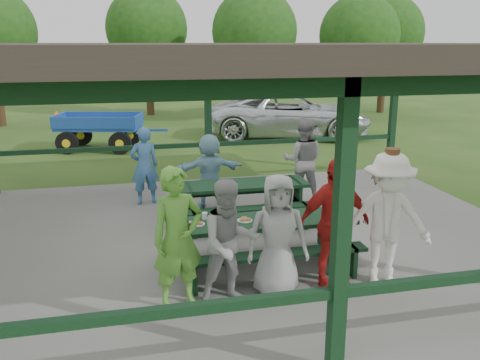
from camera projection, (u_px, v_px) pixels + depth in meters
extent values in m
plane|color=#2A5019|center=(246.00, 243.00, 8.79)|extent=(90.00, 90.00, 0.00)
cube|color=slate|center=(246.00, 240.00, 8.78)|extent=(10.00, 8.00, 0.10)
cube|color=black|center=(341.00, 235.00, 4.80)|extent=(0.15, 0.15, 3.00)
cube|color=black|center=(208.00, 119.00, 11.94)|extent=(0.15, 0.15, 3.00)
cube|color=black|center=(393.00, 113.00, 12.98)|extent=(0.15, 0.15, 3.00)
cube|color=black|center=(82.00, 322.00, 4.43)|extent=(4.65, 0.10, 0.10)
cube|color=black|center=(105.00, 149.00, 11.58)|extent=(4.65, 0.10, 0.10)
cube|color=black|center=(304.00, 140.00, 12.62)|extent=(4.65, 0.10, 0.10)
cube|color=black|center=(350.00, 85.00, 4.43)|extent=(9.80, 0.15, 0.20)
cube|color=black|center=(207.00, 58.00, 11.57)|extent=(9.80, 0.15, 0.20)
cube|color=#312723|center=(247.00, 51.00, 7.94)|extent=(10.60, 8.60, 0.24)
cube|color=black|center=(265.00, 221.00, 7.44)|extent=(2.64, 0.75, 0.06)
cube|color=black|center=(276.00, 255.00, 7.00)|extent=(2.64, 0.28, 0.05)
cube|color=black|center=(255.00, 227.00, 8.04)|extent=(2.64, 0.28, 0.05)
cube|color=black|center=(188.00, 250.00, 7.29)|extent=(0.06, 0.70, 0.75)
cube|color=black|center=(337.00, 237.00, 7.78)|extent=(0.06, 0.70, 0.75)
cube|color=black|center=(189.00, 259.00, 7.33)|extent=(0.06, 1.39, 0.45)
cube|color=black|center=(336.00, 246.00, 7.82)|extent=(0.06, 1.39, 0.45)
cube|color=black|center=(243.00, 185.00, 9.36)|extent=(2.37, 0.75, 0.06)
cube|color=black|center=(251.00, 209.00, 8.91)|extent=(2.37, 0.28, 0.05)
cube|color=black|center=(237.00, 191.00, 9.95)|extent=(2.37, 0.28, 0.05)
cube|color=black|center=(189.00, 206.00, 9.23)|extent=(0.06, 0.70, 0.75)
cube|color=black|center=(295.00, 199.00, 9.66)|extent=(0.06, 0.70, 0.75)
cube|color=black|center=(190.00, 214.00, 9.27)|extent=(0.06, 1.39, 0.45)
cube|color=black|center=(294.00, 206.00, 9.70)|extent=(0.06, 1.39, 0.45)
cylinder|color=white|center=(197.00, 224.00, 7.22)|extent=(0.22, 0.22, 0.01)
torus|color=#A5793A|center=(194.00, 223.00, 7.18)|extent=(0.10, 0.10, 0.03)
torus|color=#A5793A|center=(200.00, 223.00, 7.20)|extent=(0.10, 0.10, 0.03)
torus|color=#A5793A|center=(197.00, 222.00, 7.25)|extent=(0.10, 0.10, 0.03)
cylinder|color=white|center=(245.00, 220.00, 7.37)|extent=(0.22, 0.22, 0.01)
torus|color=#A5793A|center=(243.00, 220.00, 7.33)|extent=(0.10, 0.10, 0.03)
torus|color=#A5793A|center=(248.00, 219.00, 7.35)|extent=(0.10, 0.10, 0.03)
torus|color=#A5793A|center=(244.00, 218.00, 7.40)|extent=(0.10, 0.10, 0.03)
cylinder|color=white|center=(289.00, 217.00, 7.51)|extent=(0.22, 0.22, 0.01)
torus|color=#A5793A|center=(287.00, 216.00, 7.48)|extent=(0.10, 0.10, 0.03)
torus|color=#A5793A|center=(292.00, 216.00, 7.50)|extent=(0.10, 0.10, 0.03)
torus|color=#A5793A|center=(288.00, 215.00, 7.55)|extent=(0.10, 0.10, 0.03)
cylinder|color=white|center=(338.00, 213.00, 7.68)|extent=(0.22, 0.22, 0.01)
torus|color=#A5793A|center=(336.00, 212.00, 7.65)|extent=(0.10, 0.10, 0.03)
torus|color=#A5793A|center=(341.00, 212.00, 7.67)|extent=(0.10, 0.10, 0.03)
torus|color=#A5793A|center=(337.00, 211.00, 7.72)|extent=(0.10, 0.10, 0.03)
cylinder|color=#381E0F|center=(191.00, 226.00, 7.01)|extent=(0.06, 0.06, 0.10)
cylinder|color=#381E0F|center=(235.00, 223.00, 7.15)|extent=(0.06, 0.06, 0.10)
cylinder|color=#381E0F|center=(288.00, 218.00, 7.32)|extent=(0.06, 0.06, 0.10)
cylinder|color=#381E0F|center=(337.00, 215.00, 7.48)|extent=(0.06, 0.06, 0.10)
cylinder|color=#381E0F|center=(341.00, 214.00, 7.49)|extent=(0.06, 0.06, 0.10)
cone|color=white|center=(204.00, 216.00, 7.42)|extent=(0.09, 0.09, 0.10)
cone|color=white|center=(283.00, 210.00, 7.68)|extent=(0.09, 0.09, 0.10)
cone|color=white|center=(283.00, 210.00, 7.68)|extent=(0.09, 0.09, 0.10)
cone|color=white|center=(289.00, 210.00, 7.70)|extent=(0.09, 0.09, 0.10)
imported|color=#5EA639|center=(178.00, 239.00, 6.26)|extent=(0.76, 0.60, 1.83)
imported|color=#9C9C9E|center=(230.00, 243.00, 6.37)|extent=(0.88, 0.74, 1.64)
imported|color=#9A9B9D|center=(277.00, 236.00, 6.57)|extent=(0.86, 0.61, 1.65)
imported|color=#B21F1C|center=(334.00, 224.00, 6.80)|extent=(1.10, 0.54, 1.81)
imported|color=white|center=(387.00, 221.00, 6.83)|extent=(1.34, 0.97, 1.87)
cylinder|color=#55321D|center=(392.00, 157.00, 6.59)|extent=(0.39, 0.39, 0.02)
cylinder|color=#55321D|center=(392.00, 153.00, 6.58)|extent=(0.23, 0.23, 0.11)
imported|color=#84B9CD|center=(210.00, 171.00, 10.17)|extent=(1.43, 0.49, 1.52)
imported|color=teal|center=(144.00, 166.00, 10.41)|extent=(0.64, 0.47, 1.61)
imported|color=gray|center=(303.00, 160.00, 10.58)|extent=(1.03, 0.91, 1.75)
imported|color=silver|center=(290.00, 115.00, 18.40)|extent=(6.22, 3.99, 1.60)
cube|color=#1C469B|center=(99.00, 127.00, 16.20)|extent=(2.80, 1.87, 0.11)
cube|color=#1C469B|center=(92.00, 123.00, 15.52)|extent=(2.50, 0.69, 0.37)
cube|color=#1C469B|center=(104.00, 117.00, 16.76)|extent=(2.50, 0.69, 0.37)
cube|color=#1C469B|center=(59.00, 120.00, 16.17)|extent=(0.37, 1.25, 0.37)
cube|color=#1C469B|center=(139.00, 120.00, 16.11)|extent=(0.37, 1.25, 0.37)
cylinder|color=black|center=(67.00, 143.00, 15.66)|extent=(0.71, 0.33, 0.70)
cylinder|color=yellow|center=(67.00, 143.00, 15.66)|extent=(0.30, 0.26, 0.26)
cylinder|color=black|center=(81.00, 135.00, 16.98)|extent=(0.71, 0.33, 0.70)
cylinder|color=yellow|center=(81.00, 135.00, 16.98)|extent=(0.30, 0.26, 0.26)
cylinder|color=black|center=(120.00, 143.00, 15.62)|extent=(0.71, 0.33, 0.70)
cylinder|color=yellow|center=(120.00, 143.00, 15.62)|extent=(0.30, 0.26, 0.26)
cylinder|color=black|center=(130.00, 135.00, 16.94)|extent=(0.71, 0.33, 0.70)
cylinder|color=yellow|center=(130.00, 135.00, 16.94)|extent=(0.30, 0.26, 0.26)
cube|color=#1C469B|center=(153.00, 130.00, 16.19)|extent=(0.90, 0.30, 0.07)
cone|color=#F2590C|center=(57.00, 117.00, 16.14)|extent=(0.11, 0.36, 0.37)
cylinder|color=#362515|center=(149.00, 84.00, 23.89)|extent=(0.36, 0.36, 2.91)
sphere|color=#1C4A13|center=(147.00, 29.00, 23.23)|extent=(3.72, 3.72, 3.72)
cylinder|color=#362515|center=(254.00, 89.00, 21.79)|extent=(0.36, 0.36, 2.78)
sphere|color=#1C4A13|center=(254.00, 32.00, 21.16)|extent=(3.56, 3.56, 3.56)
cylinder|color=#362515|center=(356.00, 89.00, 22.47)|extent=(0.36, 0.36, 2.68)
sphere|color=#1C4A13|center=(359.00, 35.00, 21.86)|extent=(3.44, 3.44, 3.44)
cylinder|color=#362515|center=(382.00, 84.00, 24.71)|extent=(0.36, 0.36, 2.78)
sphere|color=#1C4A13|center=(386.00, 33.00, 24.08)|extent=(3.56, 3.56, 3.56)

